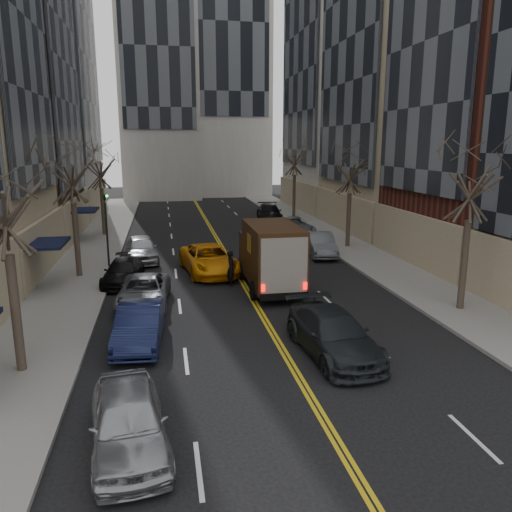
# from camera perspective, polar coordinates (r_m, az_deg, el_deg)

# --- Properties ---
(ground) EXTENTS (160.00, 160.00, 0.00)m
(ground) POSITION_cam_1_polar(r_m,az_deg,el_deg) (11.71, 13.72, -26.48)
(ground) COLOR black
(ground) RESTS_ON ground
(sidewalk_left) EXTENTS (4.00, 66.00, 0.15)m
(sidewalk_left) POSITION_cam_1_polar(r_m,az_deg,el_deg) (36.25, -18.19, 0.57)
(sidewalk_left) COLOR slate
(sidewalk_left) RESTS_ON ground
(sidewalk_right) EXTENTS (4.00, 66.00, 0.15)m
(sidewalk_right) POSITION_cam_1_polar(r_m,az_deg,el_deg) (38.22, 9.61, 1.64)
(sidewalk_right) COLOR slate
(sidewalk_right) RESTS_ON ground
(streetwall_right) EXTENTS (12.26, 49.00, 34.00)m
(streetwall_right) POSITION_cam_1_polar(r_m,az_deg,el_deg) (45.91, 17.33, 21.97)
(streetwall_right) COLOR #4C301E
(streetwall_right) RESTS_ON ground
(tree_lf_near) EXTENTS (3.20, 3.20, 8.41)m
(tree_lf_near) POSITION_cam_1_polar(r_m,az_deg,el_deg) (16.89, -27.13, 7.64)
(tree_lf_near) COLOR #382D23
(tree_lf_near) RESTS_ON sidewalk_left
(tree_lf_mid) EXTENTS (3.20, 3.20, 8.91)m
(tree_lf_mid) POSITION_cam_1_polar(r_m,az_deg,el_deg) (28.58, -20.49, 10.50)
(tree_lf_mid) COLOR #382D23
(tree_lf_mid) RESTS_ON sidewalk_left
(tree_lf_far) EXTENTS (3.20, 3.20, 8.12)m
(tree_lf_far) POSITION_cam_1_polar(r_m,az_deg,el_deg) (41.47, -17.44, 10.39)
(tree_lf_far) COLOR #382D23
(tree_lf_far) RESTS_ON sidewalk_left
(tree_rt_near) EXTENTS (3.20, 3.20, 8.71)m
(tree_rt_near) POSITION_cam_1_polar(r_m,az_deg,el_deg) (23.10, 23.59, 9.53)
(tree_rt_near) COLOR #382D23
(tree_rt_near) RESTS_ON sidewalk_right
(tree_rt_mid) EXTENTS (3.20, 3.20, 8.32)m
(tree_rt_mid) POSITION_cam_1_polar(r_m,az_deg,el_deg) (35.60, 10.79, 10.67)
(tree_rt_mid) COLOR #382D23
(tree_rt_mid) RESTS_ON sidewalk_right
(tree_rt_far) EXTENTS (3.20, 3.20, 9.11)m
(tree_rt_far) POSITION_cam_1_polar(r_m,az_deg,el_deg) (49.86, 4.46, 12.06)
(tree_rt_far) COLOR #382D23
(tree_rt_far) RESTS_ON sidewalk_right
(traffic_signal) EXTENTS (0.29, 0.26, 4.70)m
(traffic_signal) POSITION_cam_1_polar(r_m,az_deg,el_deg) (30.69, -16.74, 3.76)
(traffic_signal) COLOR black
(traffic_signal) RESTS_ON sidewalk_left
(ups_truck) EXTENTS (2.61, 6.28, 3.43)m
(ups_truck) POSITION_cam_1_polar(r_m,az_deg,el_deg) (25.32, 1.67, -0.03)
(ups_truck) COLOR black
(ups_truck) RESTS_ON ground
(observer_sedan) EXTENTS (2.58, 5.46, 1.54)m
(observer_sedan) POSITION_cam_1_polar(r_m,az_deg,el_deg) (18.01, 8.81, -8.79)
(observer_sedan) COLOR black
(observer_sedan) RESTS_ON ground
(taxi) EXTENTS (3.39, 6.07, 1.60)m
(taxi) POSITION_cam_1_polar(r_m,az_deg,el_deg) (28.82, -5.39, -0.39)
(taxi) COLOR orange
(taxi) RESTS_ON ground
(pedestrian) EXTENTS (0.48, 0.71, 1.88)m
(pedestrian) POSITION_cam_1_polar(r_m,az_deg,el_deg) (26.18, -2.86, -1.39)
(pedestrian) COLOR black
(pedestrian) RESTS_ON ground
(parked_lf_a) EXTENTS (2.31, 4.66, 1.53)m
(parked_lf_a) POSITION_cam_1_polar(r_m,az_deg,el_deg) (13.13, -14.37, -17.74)
(parked_lf_a) COLOR #9EA1A6
(parked_lf_a) RESTS_ON ground
(parked_lf_b) EXTENTS (1.90, 4.65, 1.50)m
(parked_lf_b) POSITION_cam_1_polar(r_m,az_deg,el_deg) (19.18, -13.16, -7.68)
(parked_lf_b) COLOR #111738
(parked_lf_b) RESTS_ON ground
(parked_lf_c) EXTENTS (2.58, 4.99, 1.34)m
(parked_lf_c) POSITION_cam_1_polar(r_m,az_deg,el_deg) (23.62, -12.70, -3.95)
(parked_lf_c) COLOR #55585D
(parked_lf_c) RESTS_ON ground
(parked_lf_d) EXTENTS (2.28, 4.60, 1.28)m
(parked_lf_d) POSITION_cam_1_polar(r_m,az_deg,el_deg) (27.50, -14.94, -1.76)
(parked_lf_d) COLOR black
(parked_lf_d) RESTS_ON ground
(parked_lf_e) EXTENTS (2.42, 4.96, 1.63)m
(parked_lf_e) POSITION_cam_1_polar(r_m,az_deg,el_deg) (32.38, -12.99, 0.82)
(parked_lf_e) COLOR #9C9FA4
(parked_lf_e) RESTS_ON ground
(parked_rt_a) EXTENTS (2.16, 4.76, 1.51)m
(parked_rt_a) POSITION_cam_1_polar(r_m,az_deg,el_deg) (33.45, 7.37, 1.32)
(parked_rt_a) COLOR #53575C
(parked_rt_a) RESTS_ON ground
(parked_rt_b) EXTENTS (2.78, 5.48, 1.48)m
(parked_rt_b) POSITION_cam_1_polar(r_m,az_deg,el_deg) (40.61, 4.35, 3.40)
(parked_rt_b) COLOR #ACAFB4
(parked_rt_b) RESTS_ON ground
(parked_rt_c) EXTENTS (2.94, 5.76, 1.60)m
(parked_rt_c) POSITION_cam_1_polar(r_m,az_deg,el_deg) (48.16, 1.52, 4.98)
(parked_rt_c) COLOR black
(parked_rt_c) RESTS_ON ground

